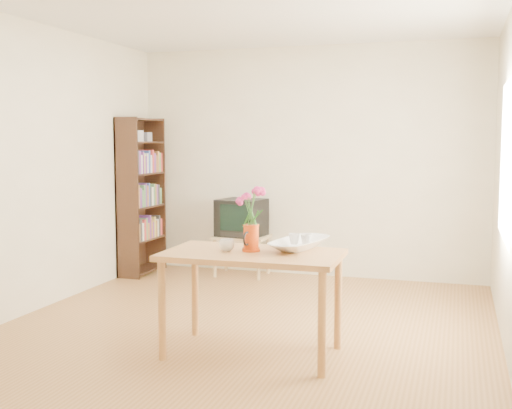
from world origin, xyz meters
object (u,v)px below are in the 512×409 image
(bowl, at_px, (300,221))
(mug, at_px, (227,245))
(table, at_px, (252,265))
(television, at_px, (242,217))
(pitcher, at_px, (251,239))

(bowl, bearing_deg, mug, -151.63)
(table, distance_m, television, 2.73)
(table, height_order, pitcher, pitcher)
(table, bearing_deg, bowl, 40.30)
(television, bearing_deg, bowl, -51.99)
(mug, height_order, television, television)
(table, distance_m, pitcher, 0.19)
(television, bearing_deg, pitcher, -59.87)
(television, bearing_deg, mug, -63.64)
(table, bearing_deg, television, 109.97)
(mug, distance_m, television, 2.69)
(table, xyz_separation_m, television, (-0.95, 2.56, 0.02))
(pitcher, xyz_separation_m, bowl, (0.31, 0.21, 0.12))
(bowl, distance_m, television, 2.64)
(table, relative_size, television, 2.31)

